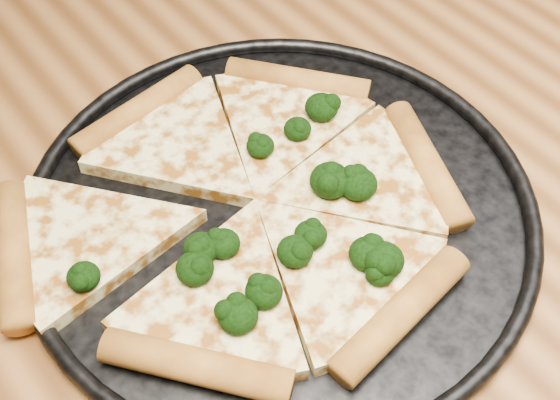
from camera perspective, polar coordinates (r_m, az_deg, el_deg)
dining_table at (r=0.66m, az=3.56°, el=-2.59°), size 1.20×0.90×0.75m
pizza_pan at (r=0.55m, az=0.00°, el=-0.54°), size 0.39×0.39×0.02m
pizza at (r=0.54m, az=-2.60°, el=-0.23°), size 0.36×0.31×0.02m
broccoli_florets at (r=0.52m, az=0.94°, el=-1.83°), size 0.25×0.17×0.02m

